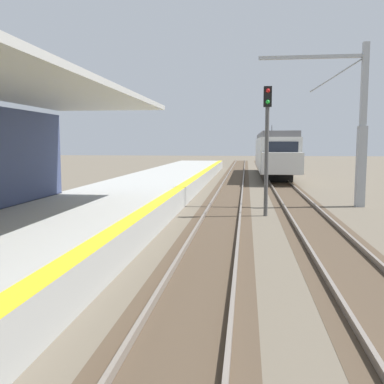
{
  "coord_description": "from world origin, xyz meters",
  "views": [
    {
      "loc": [
        2.83,
        3.53,
        2.94
      ],
      "look_at": [
        1.89,
        11.06,
        2.1
      ],
      "focal_mm": 40.8,
      "sensor_mm": 36.0,
      "label": 1
    }
  ],
  "objects": [
    {
      "name": "rail_signal_post",
      "position": [
        3.64,
        21.38,
        3.19
      ],
      "size": [
        0.32,
        0.34,
        5.2
      ],
      "color": "#4C4C4C",
      "rests_on": "ground"
    },
    {
      "name": "catenary_pylon_far_side",
      "position": [
        7.83,
        24.6,
        3.6
      ],
      "size": [
        5.0,
        0.4,
        7.5
      ],
      "color": "#9EA3A8",
      "rests_on": "ground"
    },
    {
      "name": "track_pair_nearest_platform",
      "position": [
        1.9,
        20.0,
        0.05
      ],
      "size": [
        2.34,
        120.0,
        0.16
      ],
      "color": "#4C3D2D",
      "rests_on": "ground"
    },
    {
      "name": "station_platform",
      "position": [
        -2.5,
        16.0,
        0.45
      ],
      "size": [
        5.0,
        80.0,
        0.91
      ],
      "color": "#A8A8A3",
      "rests_on": "ground"
    },
    {
      "name": "track_pair_middle",
      "position": [
        5.3,
        20.0,
        0.05
      ],
      "size": [
        2.34,
        120.0,
        0.16
      ],
      "color": "#4C3D2D",
      "rests_on": "ground"
    },
    {
      "name": "approaching_train",
      "position": [
        5.3,
        43.68,
        2.18
      ],
      "size": [
        2.93,
        19.6,
        4.76
      ],
      "color": "silver",
      "rests_on": "ground"
    }
  ]
}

